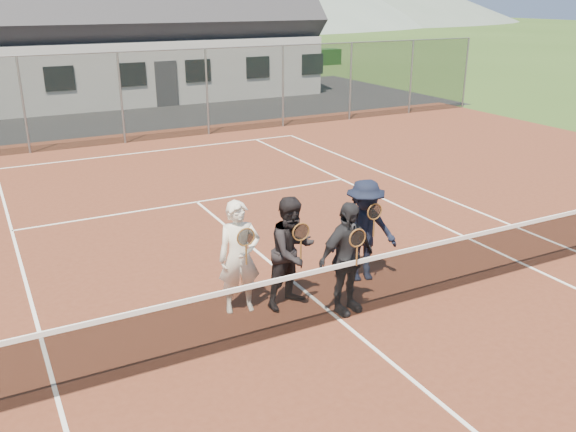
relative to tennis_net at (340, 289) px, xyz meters
name	(u,v)px	position (x,y,z in m)	size (l,w,h in m)	color
ground	(88,113)	(0.00, 20.00, -0.54)	(220.00, 220.00, 0.00)	#2D4819
court_surface	(339,320)	(0.00, 0.00, -0.53)	(30.00, 30.00, 0.02)	#562819
hedge_row	(48,71)	(0.00, 32.00, 0.01)	(40.00, 1.20, 1.10)	black
court_markings	(339,320)	(0.00, 0.00, -0.51)	(11.03, 23.83, 0.01)	white
tennis_net	(340,289)	(0.00, 0.00, 0.00)	(11.68, 0.08, 1.10)	slate
perimeter_fence	(121,98)	(0.00, 13.50, 0.99)	(30.07, 0.07, 3.02)	slate
clubhouse	(148,11)	(4.00, 24.00, 3.45)	(15.60, 8.20, 7.70)	silver
player_a	(239,257)	(-1.20, 1.00, 0.38)	(0.73, 0.56, 1.80)	white
player_b	(292,252)	(-0.38, 0.81, 0.38)	(1.03, 0.90, 1.80)	black
player_c	(346,258)	(0.23, 0.21, 0.38)	(1.11, 0.60, 1.80)	black
player_d	(364,231)	(1.13, 1.05, 0.38)	(1.30, 0.95, 1.80)	black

